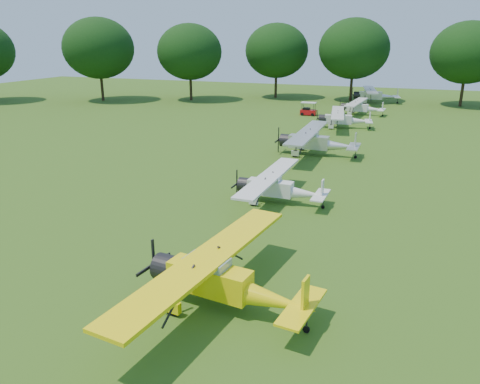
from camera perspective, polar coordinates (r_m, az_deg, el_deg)
The scene contains 9 objects.
ground at distance 25.32m, azimuth 0.60°, elevation -4.95°, with size 160.00×160.00×0.00m, color #285515.
tree_belt at distance 22.53m, azimuth 9.62°, elevation 13.03°, with size 137.36×130.27×14.52m.
aircraft_2 at distance 18.16m, azimuth -2.30°, elevation -10.43°, with size 7.12×11.30×2.22m.
aircraft_3 at distance 29.49m, azimuth 4.55°, elevation 0.72°, with size 6.00×9.53×1.88m.
aircraft_4 at distance 41.94m, azimuth 9.12°, elevation 6.24°, with size 7.28×11.56×2.29m.
aircraft_5 at distance 55.41m, azimuth 12.39°, elevation 8.81°, with size 6.35×10.07×1.98m.
aircraft_6 at distance 65.53m, azimuth 14.47°, elevation 10.06°, with size 6.03×9.61×1.89m.
aircraft_7 at distance 78.07m, azimuth 16.04°, elevation 11.38°, with size 7.42×11.74×2.31m.
golf_cart at distance 63.84m, azimuth 8.29°, elevation 9.75°, with size 2.04×1.29×1.72m.
Camera 1 is at (7.84, -21.87, 10.08)m, focal length 35.00 mm.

